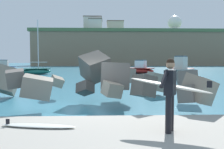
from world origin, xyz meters
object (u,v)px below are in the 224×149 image
object	(u,v)px
mooring_buoy_inner	(24,79)
radar_dome	(175,25)
station_building_central	(115,27)
spare_surfboard	(38,126)
station_building_west	(96,25)
boat_near_centre	(2,68)
boat_near_right	(139,69)
surfer_with_board	(170,89)
station_building_east	(90,27)
boat_mid_left	(36,71)
boat_mid_centre	(182,71)
boat_near_left	(181,69)
station_building_annex	(93,24)

from	to	relation	value
mooring_buoy_inner	radar_dome	world-z (taller)	radar_dome
station_building_central	radar_dome	bearing A→B (deg)	9.64
spare_surfboard	station_building_west	distance (m)	91.55
boat_near_centre	station_building_central	distance (m)	64.72
boat_near_right	station_building_west	world-z (taller)	station_building_west
spare_surfboard	boat_near_centre	bearing A→B (deg)	114.12
surfer_with_board	boat_near_right	distance (m)	30.40
mooring_buoy_inner	station_building_east	size ratio (longest dim) A/B	0.06
boat_mid_left	station_building_east	world-z (taller)	station_building_east
station_building_west	boat_near_right	bearing A→B (deg)	-81.98
station_building_west	station_building_central	world-z (taller)	station_building_central
boat_mid_centre	radar_dome	size ratio (longest dim) A/B	0.49
surfer_with_board	mooring_buoy_inner	size ratio (longest dim) A/B	4.55
boat_mid_centre	station_building_east	bearing A→B (deg)	100.63
boat_near_right	surfer_with_board	bearing A→B (deg)	-97.26
station_building_central	station_building_west	bearing A→B (deg)	-141.38
boat_mid_left	surfer_with_board	bearing A→B (deg)	-68.43
spare_surfboard	surfer_with_board	bearing A→B (deg)	-7.15
surfer_with_board	spare_surfboard	distance (m)	3.49
boat_near_left	station_building_east	size ratio (longest dim) A/B	0.62
boat_near_centre	station_building_central	bearing A→B (deg)	67.20
boat_near_right	station_building_east	bearing A→B (deg)	99.34
boat_near_left	station_building_central	bearing A→B (deg)	96.79
boat_near_centre	radar_dome	xyz separation A→B (m)	(51.79, 62.52, 17.76)
spare_surfboard	boat_near_right	xyz separation A→B (m)	(7.15, 29.74, 0.37)
boat_near_centre	station_building_east	distance (m)	62.83
spare_surfboard	mooring_buoy_inner	bearing A→B (deg)	109.49
boat_near_centre	boat_mid_left	world-z (taller)	boat_mid_left
boat_near_right	mooring_buoy_inner	bearing A→B (deg)	-134.93
station_building_west	surfer_with_board	bearing A→B (deg)	-87.05
radar_dome	station_building_east	size ratio (longest dim) A/B	1.18
boat_mid_left	radar_dome	distance (m)	86.72
spare_surfboard	station_building_central	xyz separation A→B (m)	(6.91, 96.73, 16.20)
radar_dome	boat_mid_left	bearing A→B (deg)	-119.84
station_building_west	boat_mid_left	bearing A→B (deg)	-95.94
boat_mid_left	station_building_west	distance (m)	64.62
boat_near_left	boat_mid_centre	world-z (taller)	boat_mid_centre
boat_mid_centre	mooring_buoy_inner	bearing A→B (deg)	-168.11
boat_near_left	mooring_buoy_inner	bearing A→B (deg)	-142.72
boat_near_centre	station_building_west	distance (m)	55.93
boat_mid_left	station_building_west	world-z (taller)	station_building_west
spare_surfboard	mooring_buoy_inner	size ratio (longest dim) A/B	4.62
boat_mid_left	boat_mid_centre	distance (m)	19.93
boat_mid_centre	boat_near_centre	bearing A→B (deg)	146.14
boat_near_left	station_building_annex	world-z (taller)	station_building_annex
spare_surfboard	boat_near_right	size ratio (longest dim) A/B	0.39
boat_near_centre	station_building_annex	world-z (taller)	station_building_annex
station_building_west	station_building_central	size ratio (longest dim) A/B	1.05
boat_mid_centre	station_building_annex	xyz separation A→B (m)	(-13.23, 73.83, 16.40)
surfer_with_board	mooring_buoy_inner	distance (m)	19.43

